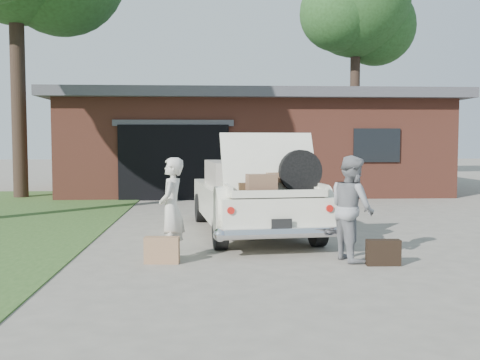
{
  "coord_description": "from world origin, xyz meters",
  "views": [
    {
      "loc": [
        -0.53,
        -8.43,
        1.73
      ],
      "look_at": [
        0.0,
        0.6,
        1.1
      ],
      "focal_mm": 42.0,
      "sensor_mm": 36.0,
      "label": 1
    }
  ],
  "objects": [
    {
      "name": "sedan",
      "position": [
        0.31,
        2.04,
        0.69
      ],
      "size": [
        2.33,
        4.89,
        1.87
      ],
      "rotation": [
        0.0,
        0.0,
        0.11
      ],
      "color": "silver",
      "rests_on": "ground"
    },
    {
      "name": "ground",
      "position": [
        0.0,
        0.0,
        0.0
      ],
      "size": [
        90.0,
        90.0,
        0.0
      ],
      "primitive_type": "plane",
      "color": "gray",
      "rests_on": "ground"
    },
    {
      "name": "tree_right",
      "position": [
        6.27,
        16.92,
        7.55
      ],
      "size": [
        5.54,
        4.82,
        10.31
      ],
      "color": "#38281E",
      "rests_on": "ground"
    },
    {
      "name": "woman_right",
      "position": [
        1.56,
        -0.46,
        0.76
      ],
      "size": [
        0.73,
        0.86,
        1.52
      ],
      "primitive_type": "imported",
      "rotation": [
        0.0,
        0.0,
        1.81
      ],
      "color": "gray",
      "rests_on": "ground"
    },
    {
      "name": "suitcase_left",
      "position": [
        -1.17,
        -0.54,
        0.19
      ],
      "size": [
        0.5,
        0.2,
        0.38
      ],
      "primitive_type": "cube",
      "rotation": [
        0.0,
        0.0,
        -0.1
      ],
      "color": "#A07551",
      "rests_on": "ground"
    },
    {
      "name": "suitcase_right",
      "position": [
        1.91,
        -0.85,
        0.18
      ],
      "size": [
        0.47,
        0.17,
        0.36
      ],
      "primitive_type": "cube",
      "rotation": [
        0.0,
        0.0,
        -0.03
      ],
      "color": "black",
      "rests_on": "ground"
    },
    {
      "name": "house",
      "position": [
        0.98,
        11.47,
        1.67
      ],
      "size": [
        12.8,
        7.8,
        3.3
      ],
      "color": "brown",
      "rests_on": "ground"
    },
    {
      "name": "woman_left",
      "position": [
        -1.05,
        -0.3,
        0.75
      ],
      "size": [
        0.44,
        0.6,
        1.49
      ],
      "primitive_type": "imported",
      "rotation": [
        0.0,
        0.0,
        -1.74
      ],
      "color": "beige",
      "rests_on": "ground"
    }
  ]
}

